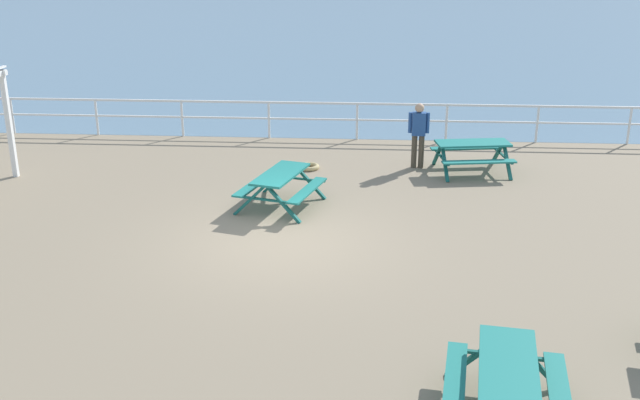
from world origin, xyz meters
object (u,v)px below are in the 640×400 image
object	(u,v)px
picnic_table_far_right	(507,377)
picnic_table_far_left	(472,150)
visitor	(419,131)
picnic_table_near_right	(281,181)

from	to	relation	value
picnic_table_far_right	picnic_table_far_left	bearing A→B (deg)	3.58
picnic_table_far_left	visitor	bearing A→B (deg)	158.08
picnic_table_far_left	visitor	size ratio (longest dim) A/B	1.21
picnic_table_far_left	visitor	world-z (taller)	visitor
visitor	picnic_table_far_left	bearing A→B (deg)	78.16
picnic_table_far_right	visitor	bearing A→B (deg)	10.97
picnic_table_near_right	picnic_table_far_right	world-z (taller)	same
picnic_table_far_left	picnic_table_far_right	xyz separation A→B (m)	(-0.82, -10.18, 0.00)
picnic_table_near_right	visitor	xyz separation A→B (m)	(3.13, 3.13, 0.36)
picnic_table_far_right	visitor	xyz separation A→B (m)	(-0.51, 10.49, 0.36)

